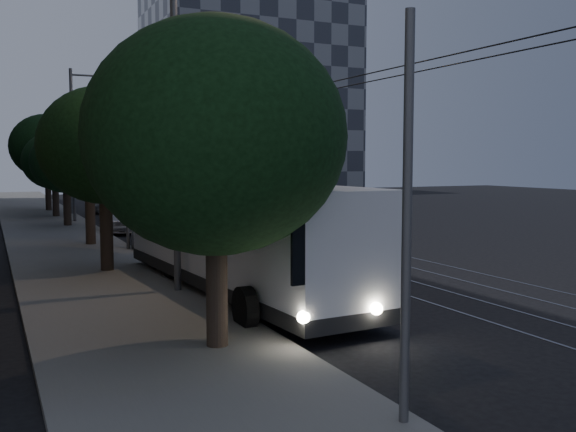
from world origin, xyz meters
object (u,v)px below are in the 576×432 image
at_px(car_white_a, 122,218).
at_px(streetlamp_near, 189,58).
at_px(car_white_c, 123,211).
at_px(car_white_d, 109,206).
at_px(pickup_silver, 160,231).
at_px(streetlamp_far, 79,130).
at_px(car_white_b, 141,215).
at_px(trolleybus, 234,234).

distance_m(car_white_a, streetlamp_near, 18.33).
bearing_deg(car_white_c, car_white_d, 76.22).
bearing_deg(pickup_silver, streetlamp_far, 113.30).
bearing_deg(car_white_a, streetlamp_far, 110.38).
xyz_separation_m(pickup_silver, streetlamp_far, (-1.81, 12.83, 5.04)).
bearing_deg(pickup_silver, streetlamp_near, -83.80).
relative_size(car_white_b, streetlamp_near, 0.45).
distance_m(car_white_b, streetlamp_far, 7.30).
distance_m(car_white_d, streetlamp_far, 7.91).
relative_size(pickup_silver, car_white_d, 1.34).
bearing_deg(car_white_c, streetlamp_far, 174.95).
relative_size(pickup_silver, streetlamp_near, 0.45).
height_order(pickup_silver, streetlamp_far, streetlamp_far).
bearing_deg(car_white_b, trolleybus, -78.55).
height_order(trolleybus, pickup_silver, trolleybus).
bearing_deg(car_white_a, streetlamp_near, -85.41).
relative_size(trolleybus, car_white_d, 3.34).
distance_m(pickup_silver, car_white_d, 18.31).
bearing_deg(car_white_b, car_white_d, 106.10).
bearing_deg(car_white_d, car_white_a, -106.19).
bearing_deg(car_white_a, car_white_d, 92.19).
xyz_separation_m(car_white_a, streetlamp_far, (-1.30, 6.23, 4.98)).
height_order(car_white_a, car_white_b, car_white_a).
distance_m(car_white_a, car_white_b, 2.15).
bearing_deg(car_white_c, car_white_a, -115.18).
bearing_deg(pickup_silver, trolleybus, -77.38).
xyz_separation_m(pickup_silver, car_white_d, (0.80, 18.29, -0.06)).
xyz_separation_m(pickup_silver, car_white_b, (0.89, 8.24, 0.05)).
bearing_deg(trolleybus, car_white_a, 85.84).
xyz_separation_m(car_white_c, streetlamp_near, (-2.52, -23.89, 6.19)).
relative_size(pickup_silver, car_white_c, 1.32).
bearing_deg(car_white_d, trolleybus, -102.38).
bearing_deg(car_white_a, car_white_c, 87.32).
distance_m(car_white_d, streetlamp_near, 29.70).
bearing_deg(streetlamp_far, trolleybus, -86.89).
bearing_deg(streetlamp_near, car_white_a, 86.02).
relative_size(car_white_a, car_white_c, 1.16).
height_order(trolleybus, car_white_d, trolleybus).
xyz_separation_m(streetlamp_near, streetlamp_far, (-0.10, 23.48, -1.08)).
xyz_separation_m(car_white_a, car_white_b, (1.39, 1.64, -0.01)).
bearing_deg(streetlamp_far, pickup_silver, -81.99).
height_order(car_white_d, streetlamp_near, streetlamp_near).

